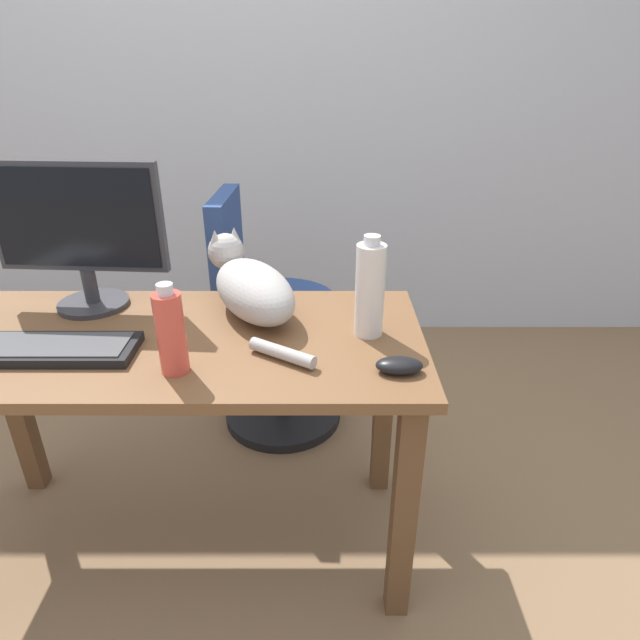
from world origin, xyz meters
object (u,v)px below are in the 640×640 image
office_chair (267,330)px  cat (250,286)px  monitor (78,231)px  spray_bottle (171,332)px  water_bottle (370,289)px  computer_mouse (399,365)px  keyboard (45,349)px

office_chair → cat: (0.01, -0.49, 0.40)m
office_chair → monitor: monitor is taller
spray_bottle → water_bottle: bearing=22.0°
office_chair → computer_mouse: office_chair is taller
keyboard → cat: size_ratio=0.80×
office_chair → spray_bottle: office_chair is taller
keyboard → spray_bottle: 0.36m
keyboard → water_bottle: (0.80, 0.11, 0.11)m
computer_mouse → cat: bearing=139.5°
cat → spray_bottle: bearing=-114.3°
monitor → computer_mouse: size_ratio=4.37×
cat → keyboard: bearing=-153.9°
computer_mouse → spray_bottle: 0.53m
monitor → computer_mouse: 0.94m
office_chair → keyboard: office_chair is taller
keyboard → computer_mouse: bearing=-5.7°
office_chair → cat: size_ratio=1.73×
keyboard → computer_mouse: size_ratio=4.00×
water_bottle → spray_bottle: size_ratio=1.22×
office_chair → water_bottle: water_bottle is taller
keyboard → computer_mouse: 0.86m
cat → spray_bottle: size_ratio=2.52×
monitor → water_bottle: size_ratio=1.80×
spray_bottle → office_chair: bearing=80.9°
office_chair → spray_bottle: bearing=-99.1°
keyboard → water_bottle: water_bottle is taller
cat → water_bottle: bearing=-21.7°
cat → spray_bottle: (-0.14, -0.31, 0.02)m
office_chair → water_bottle: (0.33, -0.62, 0.44)m
keyboard → spray_bottle: bearing=-13.2°
monitor → cat: bearing=-5.1°
monitor → cat: size_ratio=0.87×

